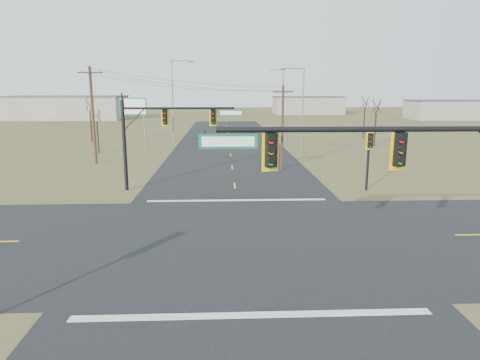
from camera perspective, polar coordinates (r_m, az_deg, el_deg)
name	(u,v)px	position (r m, az deg, el deg)	size (l,w,h in m)	color
ground	(242,239)	(21.70, 0.24, -7.82)	(320.00, 320.00, 0.00)	brown
road_ew	(242,238)	(21.69, 0.24, -7.79)	(160.00, 14.00, 0.02)	black
road_ns	(242,238)	(21.69, 0.24, -7.79)	(14.00, 160.00, 0.02)	black
stop_bar_near	(252,315)	(14.86, 1.63, -17.55)	(12.00, 0.40, 0.01)	silver
stop_bar_far	(237,200)	(28.85, -0.45, -2.71)	(12.00, 0.40, 0.01)	silver
mast_arm_near	(404,168)	(14.28, 21.01, 1.45)	(10.34, 0.56, 6.76)	black
mast_arm_far	(166,125)	(31.77, -9.79, 7.22)	(8.83, 0.53, 6.62)	black
pedestal_signal_ne	(369,147)	(32.50, 16.88, 4.21)	(0.62, 0.54, 4.44)	black
utility_pole_near	(282,126)	(39.46, 5.67, 7.18)	(1.89, 0.30, 7.74)	#452F1D
utility_pole_far	(93,114)	(45.13, -19.03, 8.31)	(2.33, 0.40, 9.55)	#452F1D
highway_sign	(133,113)	(54.25, -14.02, 8.61)	(3.37, 0.54, 6.37)	gray
streetlight_a	(301,105)	(50.41, 8.12, 9.83)	(2.77, 0.43, 9.89)	gray
streetlight_b	(281,100)	(66.13, 5.51, 10.62)	(2.91, 0.48, 10.38)	gray
streetlight_c	(174,97)	(60.80, -8.77, 10.94)	(3.18, 0.46, 11.35)	gray
bare_tree_a	(96,114)	(52.89, -18.61, 8.31)	(2.87, 2.87, 5.71)	black
bare_tree_b	(89,103)	(64.84, -19.45, 9.61)	(3.34, 3.34, 6.76)	black
bare_tree_c	(377,105)	(58.79, 17.75, 9.46)	(3.22, 3.22, 6.78)	black
bare_tree_d	(365,102)	(68.44, 16.36, 9.97)	(2.61, 2.61, 6.83)	black
warehouse_left	(66,108)	(117.18, -22.15, 8.88)	(28.00, 14.00, 5.50)	#9D978C
warehouse_mid	(307,106)	(133.03, 8.97, 9.76)	(20.00, 12.00, 5.00)	#9D978C
warehouse_right	(447,110)	(119.43, 25.83, 8.37)	(18.00, 10.00, 4.50)	#9D978C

